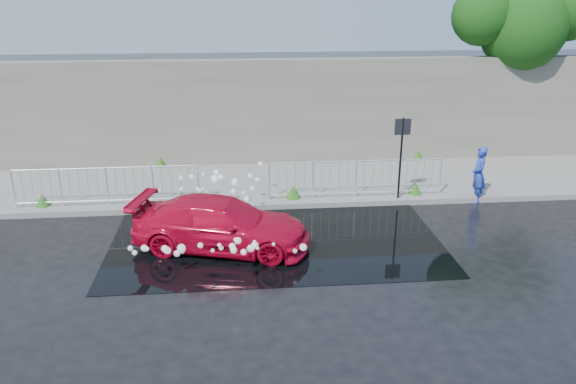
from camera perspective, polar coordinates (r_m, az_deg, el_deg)
ground at (r=13.08m, az=-3.17°, el=-6.57°), size 90.00×90.00×0.00m
pavement at (r=17.67m, az=-3.85°, el=0.86°), size 30.00×4.00×0.15m
curb at (r=15.79m, az=-3.63°, el=-1.47°), size 30.00×0.25×0.16m
retaining_wall at (r=19.31m, az=-4.17°, el=8.12°), size 30.00×0.60×3.50m
puddle at (r=14.00m, az=-1.29°, el=-4.66°), size 8.00×5.00×0.01m
sign_post at (r=16.03m, az=11.46°, el=4.67°), size 0.45×0.06×2.50m
tree at (r=21.57m, az=22.99°, el=15.63°), size 5.11×2.96×6.29m
railing_left at (r=16.30m, az=-17.92°, el=0.71°), size 5.05×0.05×1.10m
railing_right at (r=16.25m, az=6.92°, el=1.49°), size 5.05×0.05×1.10m
weeds at (r=17.09m, az=-3.95°, el=1.05°), size 12.17×3.93×0.37m
water_spray at (r=13.94m, az=-7.43°, el=-1.62°), size 3.63×5.67×0.97m
red_car at (r=13.33m, az=-6.78°, el=-3.28°), size 4.48×2.70×1.22m
person at (r=16.99m, az=18.80°, el=1.67°), size 0.50×0.66×1.64m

